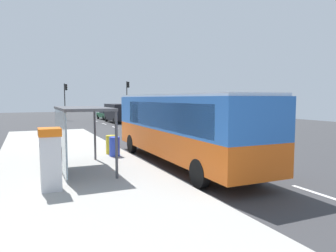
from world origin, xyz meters
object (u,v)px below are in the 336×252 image
at_px(sedan_near, 107,114).
at_px(traffic_light_far_side, 65,96).
at_px(white_van, 117,112).
at_px(traffic_light_near_side, 127,94).
at_px(bus_shelter, 74,122).
at_px(recycling_bin_yellow, 111,145).
at_px(bus, 181,124).
at_px(ticket_machine, 50,159).
at_px(recycling_bin_blue, 115,146).

height_order(sedan_near, traffic_light_far_side, traffic_light_far_side).
bearing_deg(sedan_near, white_van, -90.97).
relative_size(traffic_light_near_side, bus_shelter, 1.37).
distance_m(sedan_near, bus_shelter, 32.74).
relative_size(sedan_near, traffic_light_far_side, 0.89).
distance_m(sedan_near, recycling_bin_yellow, 29.16).
height_order(bus, traffic_light_far_side, traffic_light_far_side).
bearing_deg(recycling_bin_yellow, bus_shelter, -125.47).
distance_m(white_van, ticket_machine, 29.53).
relative_size(white_van, recycling_bin_yellow, 5.49).
height_order(traffic_light_near_side, bus_shelter, traffic_light_near_side).
height_order(recycling_bin_yellow, traffic_light_far_side, traffic_light_far_side).
relative_size(sedan_near, traffic_light_near_side, 0.82).
bearing_deg(white_van, traffic_light_far_side, 126.69).
distance_m(traffic_light_far_side, bus_shelter, 32.76).
height_order(bus, recycling_bin_blue, bus).
bearing_deg(sedan_near, traffic_light_far_side, 169.08).
xyz_separation_m(bus, white_van, (3.91, 25.37, -0.50)).
bearing_deg(bus_shelter, recycling_bin_yellow, 54.53).
bearing_deg(traffic_light_far_side, white_van, -53.31).
distance_m(ticket_machine, traffic_light_near_side, 36.67).
distance_m(recycling_bin_blue, recycling_bin_yellow, 0.70).
height_order(bus, ticket_machine, bus).
height_order(white_van, traffic_light_far_side, traffic_light_far_side).
bearing_deg(white_van, sedan_near, 89.03).
xyz_separation_m(recycling_bin_yellow, traffic_light_far_side, (1.10, 29.47, 2.68)).
bearing_deg(traffic_light_near_side, recycling_bin_blue, -108.27).
bearing_deg(recycling_bin_yellow, sedan_near, 77.11).
xyz_separation_m(bus, sedan_near, (4.01, 31.44, -1.05)).
bearing_deg(bus_shelter, sedan_near, 74.55).
bearing_deg(traffic_light_far_side, bus, -87.55).
bearing_deg(bus, ticket_machine, -156.48).
bearing_deg(bus_shelter, traffic_light_far_side, 84.19).
relative_size(white_van, bus_shelter, 1.30).
distance_m(recycling_bin_blue, bus_shelter, 3.57).
relative_size(white_van, traffic_light_near_side, 0.95).
relative_size(recycling_bin_blue, bus_shelter, 0.24).
distance_m(recycling_bin_yellow, traffic_light_near_side, 30.40).
relative_size(traffic_light_near_side, traffic_light_far_side, 1.09).
xyz_separation_m(bus, traffic_light_far_side, (-1.39, 32.49, 1.49)).
relative_size(sedan_near, ticket_machine, 2.31).
height_order(recycling_bin_yellow, traffic_light_near_side, traffic_light_near_side).
bearing_deg(bus_shelter, traffic_light_near_side, 69.46).
bearing_deg(traffic_light_far_side, recycling_bin_yellow, -92.14).
bearing_deg(traffic_light_near_side, bus_shelter, -110.54).
distance_m(ticket_machine, recycling_bin_blue, 5.87).
relative_size(bus, recycling_bin_yellow, 11.61).
xyz_separation_m(ticket_machine, bus_shelter, (1.08, 2.43, 0.93)).
height_order(sedan_near, ticket_machine, ticket_machine).
relative_size(bus, sedan_near, 2.46).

